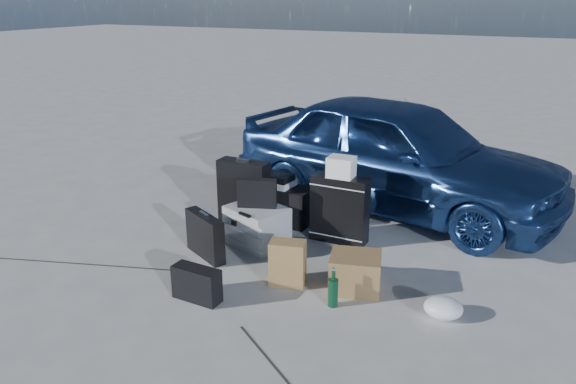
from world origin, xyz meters
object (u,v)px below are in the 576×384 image
at_px(cardboard_box, 355,272).
at_px(car, 396,153).
at_px(duffel_bag, 276,203).
at_px(pelican_case, 257,226).
at_px(green_bottle, 333,288).
at_px(suitcase_right, 340,209).
at_px(briefcase, 205,236).
at_px(suitcase_left, 244,193).

bearing_deg(cardboard_box, car, 97.55).
bearing_deg(duffel_bag, car, 44.61).
bearing_deg(pelican_case, car, 79.99).
bearing_deg(green_bottle, duffel_bag, 131.53).
height_order(suitcase_right, duffel_bag, suitcase_right).
relative_size(cardboard_box, green_bottle, 1.30).
bearing_deg(duffel_bag, green_bottle, -47.72).
distance_m(briefcase, duffel_bag, 1.06).
relative_size(duffel_bag, cardboard_box, 1.92).
relative_size(car, briefcase, 7.01).
bearing_deg(briefcase, green_bottle, 14.73).
bearing_deg(suitcase_left, suitcase_right, 2.74).
xyz_separation_m(suitcase_left, duffel_bag, (0.24, 0.25, -0.15)).
relative_size(suitcase_left, duffel_bag, 0.89).
bearing_deg(suitcase_right, cardboard_box, -60.76).
relative_size(suitcase_right, cardboard_box, 1.62).
distance_m(pelican_case, cardboard_box, 1.20).
height_order(pelican_case, cardboard_box, pelican_case).
relative_size(pelican_case, suitcase_left, 0.75).
relative_size(briefcase, duffel_bag, 0.67).
bearing_deg(briefcase, suitcase_right, 68.43).
relative_size(suitcase_left, cardboard_box, 1.71).
bearing_deg(car, pelican_case, 162.22).
distance_m(car, pelican_case, 1.83).
xyz_separation_m(pelican_case, cardboard_box, (1.13, -0.41, -0.04)).
xyz_separation_m(suitcase_right, cardboard_box, (0.46, -0.83, -0.17)).
distance_m(car, green_bottle, 2.33).
relative_size(car, green_bottle, 11.79).
distance_m(duffel_bag, green_bottle, 1.78).
distance_m(pelican_case, briefcase, 0.52).
xyz_separation_m(briefcase, cardboard_box, (1.42, 0.02, -0.05)).
bearing_deg(cardboard_box, suitcase_left, 152.50).
distance_m(pelican_case, duffel_bag, 0.62).
distance_m(suitcase_right, duffel_bag, 0.82).
relative_size(pelican_case, cardboard_box, 1.29).
bearing_deg(pelican_case, suitcase_left, 153.36).
bearing_deg(pelican_case, suitcase_right, 51.36).
height_order(briefcase, duffel_bag, briefcase).
bearing_deg(car, green_bottle, -163.63).
xyz_separation_m(cardboard_box, green_bottle, (-0.06, -0.32, 0.00)).
relative_size(briefcase, cardboard_box, 1.29).
bearing_deg(suitcase_right, car, 79.99).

